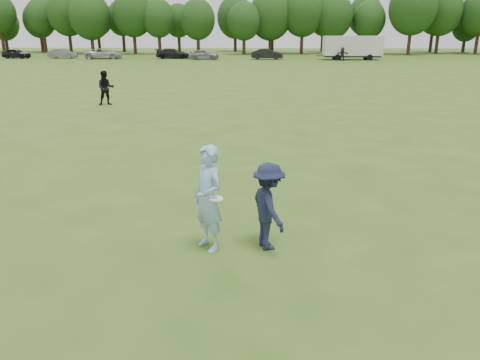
{
  "coord_description": "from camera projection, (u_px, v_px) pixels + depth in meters",
  "views": [
    {
      "loc": [
        0.24,
        -8.77,
        4.19
      ],
      "look_at": [
        -0.05,
        0.73,
        1.1
      ],
      "focal_mm": 35.0,
      "sensor_mm": 36.0,
      "label": 1
    }
  ],
  "objects": [
    {
      "name": "defender",
      "position": [
        268.0,
        206.0,
        9.12
      ],
      "size": [
        1.02,
        1.29,
        1.75
      ],
      "primitive_type": "imported",
      "rotation": [
        0.0,
        0.0,
        1.95
      ],
      "color": "#1A1F3B",
      "rests_on": "ground"
    },
    {
      "name": "thrower",
      "position": [
        208.0,
        198.0,
        9.04
      ],
      "size": [
        0.88,
        0.91,
        2.11
      ],
      "primitive_type": "imported",
      "rotation": [
        0.0,
        0.0,
        -0.88
      ],
      "color": "#96BBE8",
      "rests_on": "ground"
    },
    {
      "name": "player_far_a",
      "position": [
        106.0,
        88.0,
        26.51
      ],
      "size": [
        1.11,
        0.98,
        1.93
      ],
      "primitive_type": "imported",
      "rotation": [
        0.0,
        0.0,
        0.31
      ],
      "color": "black",
      "rests_on": "ground"
    },
    {
      "name": "car_e",
      "position": [
        204.0,
        54.0,
        65.38
      ],
      "size": [
        4.31,
        1.88,
        1.44
      ],
      "primitive_type": "imported",
      "rotation": [
        0.0,
        0.0,
        1.53
      ],
      "color": "gray",
      "rests_on": "ground"
    },
    {
      "name": "car_a",
      "position": [
        16.0,
        54.0,
        68.15
      ],
      "size": [
        4.21,
        2.14,
        1.37
      ],
      "primitive_type": "imported",
      "rotation": [
        0.0,
        0.0,
        1.44
      ],
      "color": "black",
      "rests_on": "ground"
    },
    {
      "name": "cargo_trailer",
      "position": [
        352.0,
        47.0,
        64.72
      ],
      "size": [
        9.0,
        2.75,
        3.2
      ],
      "color": "silver",
      "rests_on": "ground"
    },
    {
      "name": "car_f",
      "position": [
        267.0,
        54.0,
        65.87
      ],
      "size": [
        4.49,
        1.62,
        1.47
      ],
      "primitive_type": "imported",
      "rotation": [
        0.0,
        0.0,
        1.56
      ],
      "color": "black",
      "rests_on": "ground"
    },
    {
      "name": "ground",
      "position": [
        242.0,
        242.0,
        9.64
      ],
      "size": [
        200.0,
        200.0,
        0.0
      ],
      "primitive_type": "plane",
      "color": "#335818",
      "rests_on": "ground"
    },
    {
      "name": "car_c",
      "position": [
        104.0,
        54.0,
        67.01
      ],
      "size": [
        5.51,
        2.98,
        1.47
      ],
      "primitive_type": "imported",
      "rotation": [
        0.0,
        0.0,
        1.68
      ],
      "color": "#B5B7BB",
      "rests_on": "ground"
    },
    {
      "name": "car_d",
      "position": [
        173.0,
        54.0,
        67.79
      ],
      "size": [
        4.88,
        2.12,
        1.4
      ],
      "primitive_type": "imported",
      "rotation": [
        0.0,
        0.0,
        1.61
      ],
      "color": "black",
      "rests_on": "ground"
    },
    {
      "name": "player_far_d",
      "position": [
        342.0,
        54.0,
        63.1
      ],
      "size": [
        1.67,
        0.65,
        1.77
      ],
      "primitive_type": "imported",
      "rotation": [
        0.0,
        0.0,
        -0.08
      ],
      "color": "#252525",
      "rests_on": "ground"
    },
    {
      "name": "disc_in_play",
      "position": [
        216.0,
        199.0,
        8.81
      ],
      "size": [
        0.31,
        0.31,
        0.06
      ],
      "color": "white",
      "rests_on": "ground"
    },
    {
      "name": "treeline",
      "position": [
        270.0,
        16.0,
        80.72
      ],
      "size": [
        130.35,
        18.39,
        11.74
      ],
      "color": "#332114",
      "rests_on": "ground"
    },
    {
      "name": "car_b",
      "position": [
        62.0,
        54.0,
        68.27
      ],
      "size": [
        4.13,
        1.51,
        1.35
      ],
      "primitive_type": "imported",
      "rotation": [
        0.0,
        0.0,
        1.55
      ],
      "color": "slate",
      "rests_on": "ground"
    },
    {
      "name": "field_cone",
      "position": [
        414.0,
        66.0,
        52.24
      ],
      "size": [
        0.28,
        0.28,
        0.3
      ],
      "primitive_type": "cone",
      "color": "orange",
      "rests_on": "ground"
    }
  ]
}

